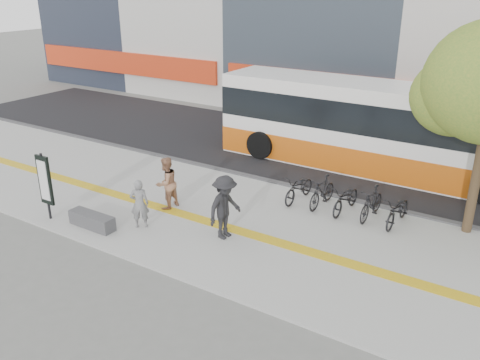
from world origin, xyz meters
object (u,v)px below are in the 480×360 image
Objects in this scene: signboard at (45,181)px; seated_woman at (139,204)px; bench at (92,220)px; bus at (376,130)px; pedestrian_tan at (166,183)px; pedestrian_dark at (225,207)px.

seated_woman is (2.85, 1.13, -0.51)m from signboard.
seated_woman is at bearing 33.47° from bench.
bus is at bearing 54.33° from signboard.
seated_woman reaches higher than bench.
signboard is (-1.60, -0.31, 1.06)m from bench.
signboard is at bearing -125.67° from bus.
pedestrian_tan is (-4.55, -7.36, -0.70)m from bus.
pedestrian_dark reaches higher than pedestrian_tan.
pedestrian_tan is at bearing -119.62° from seated_woman.
bus reaches higher than signboard.
pedestrian_tan is 0.91× the size of pedestrian_dark.
bus is at bearing -153.64° from seated_woman.
pedestrian_dark is (-1.77, -8.04, -0.61)m from bus.
pedestrian_dark is at bearing 23.53° from bench.
signboard is at bearing -39.46° from pedestrian_tan.
pedestrian_tan is (1.03, 2.34, 0.66)m from bench.
seated_woman is at bearing -116.03° from bus.
signboard reaches higher than pedestrian_dark.
seated_woman is 0.80× the size of pedestrian_dark.
signboard reaches higher than pedestrian_tan.
seated_woman is at bearing 13.37° from pedestrian_tan.
bench is 0.73× the size of signboard.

